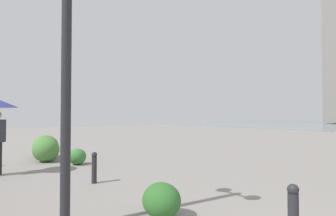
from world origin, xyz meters
The scene contains 6 objects.
lamppost centered at (3.85, 0.62, 2.66)m, with size 0.98×0.28×3.99m.
bollard_mid centered at (6.03, -0.79, 0.38)m, with size 0.13×0.13×0.73m.
shrub_low centered at (8.64, -1.39, 0.26)m, with size 0.61×0.55×0.52m.
shrub_round centered at (10.75, -1.00, 0.42)m, with size 0.99×0.89×0.84m.
shrub_wide centered at (3.32, -0.69, 0.27)m, with size 0.65×0.58×0.55m.
shrub_tall centered at (9.85, -0.76, 0.41)m, with size 0.96×0.87×0.82m.
Camera 1 is at (-0.05, 1.95, 1.61)m, focal length 29.16 mm.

